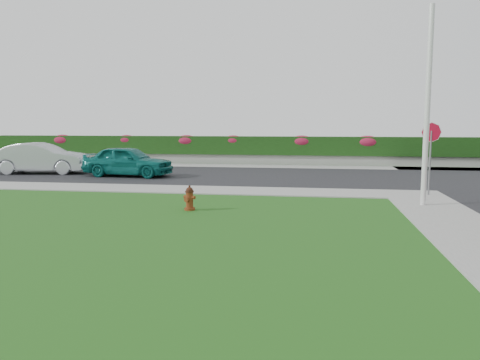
% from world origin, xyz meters
% --- Properties ---
extents(ground, '(120.00, 120.00, 0.00)m').
position_xyz_m(ground, '(0.00, 0.00, 0.00)').
color(ground, black).
rests_on(ground, ground).
extents(street_far, '(26.00, 8.00, 0.04)m').
position_xyz_m(street_far, '(-5.00, 14.00, 0.02)').
color(street_far, black).
rests_on(street_far, ground).
extents(sidewalk_far, '(24.00, 2.00, 0.04)m').
position_xyz_m(sidewalk_far, '(-6.00, 9.00, 0.02)').
color(sidewalk_far, gray).
rests_on(sidewalk_far, ground).
extents(curb_corner, '(2.00, 2.00, 0.04)m').
position_xyz_m(curb_corner, '(7.00, 9.00, 0.02)').
color(curb_corner, gray).
rests_on(curb_corner, ground).
extents(sidewalk_beyond, '(34.00, 2.00, 0.04)m').
position_xyz_m(sidewalk_beyond, '(-1.00, 19.00, 0.02)').
color(sidewalk_beyond, gray).
rests_on(sidewalk_beyond, ground).
extents(retaining_wall, '(34.00, 0.40, 0.60)m').
position_xyz_m(retaining_wall, '(-1.00, 20.50, 0.30)').
color(retaining_wall, gray).
rests_on(retaining_wall, ground).
extents(hedge, '(32.00, 0.90, 1.10)m').
position_xyz_m(hedge, '(-1.00, 20.60, 1.15)').
color(hedge, black).
rests_on(hedge, retaining_wall).
extents(fire_hydrant, '(0.37, 0.35, 0.71)m').
position_xyz_m(fire_hydrant, '(0.11, 5.04, 0.33)').
color(fire_hydrant, '#52190C').
rests_on(fire_hydrant, ground).
extents(sedan_teal, '(4.26, 2.03, 1.41)m').
position_xyz_m(sedan_teal, '(-4.91, 12.76, 0.74)').
color(sedan_teal, '#0C615A').
rests_on(sedan_teal, street_far).
extents(sedan_silver, '(4.71, 2.28, 1.49)m').
position_xyz_m(sedan_silver, '(-9.58, 13.30, 0.78)').
color(sedan_silver, '#B5B9BE').
rests_on(sedan_silver, street_far).
extents(utility_pole, '(0.16, 0.16, 5.83)m').
position_xyz_m(utility_pole, '(6.81, 6.77, 2.92)').
color(utility_pole, silver).
rests_on(utility_pole, ground).
extents(stop_sign, '(0.68, 0.11, 2.50)m').
position_xyz_m(stop_sign, '(7.46, 8.94, 1.86)').
color(stop_sign, slate).
rests_on(stop_sign, ground).
extents(flower_clump_a, '(1.38, 0.89, 0.69)m').
position_xyz_m(flower_clump_a, '(-12.54, 20.50, 1.43)').
color(flower_clump_a, '#AC1D3F').
rests_on(flower_clump_a, hedge).
extents(flower_clump_b, '(1.23, 0.79, 0.61)m').
position_xyz_m(flower_clump_b, '(-8.17, 20.50, 1.46)').
color(flower_clump_b, '#AC1D3F').
rests_on(flower_clump_b, hedge).
extents(flower_clump_c, '(1.37, 0.88, 0.68)m').
position_xyz_m(flower_clump_c, '(-4.27, 20.50, 1.43)').
color(flower_clump_c, '#AC1D3F').
rests_on(flower_clump_c, hedge).
extents(flower_clump_d, '(1.22, 0.79, 0.61)m').
position_xyz_m(flower_clump_d, '(-1.32, 20.50, 1.46)').
color(flower_clump_d, '#AC1D3F').
rests_on(flower_clump_d, hedge).
extents(flower_clump_e, '(1.38, 0.89, 0.69)m').
position_xyz_m(flower_clump_e, '(2.82, 20.50, 1.43)').
color(flower_clump_e, '#AC1D3F').
rests_on(flower_clump_e, hedge).
extents(flower_clump_f, '(1.45, 0.93, 0.73)m').
position_xyz_m(flower_clump_f, '(6.62, 20.50, 1.41)').
color(flower_clump_f, '#AC1D3F').
rests_on(flower_clump_f, hedge).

